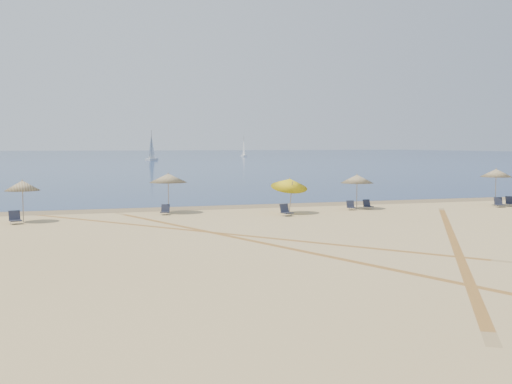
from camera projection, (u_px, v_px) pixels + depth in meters
ground at (443, 281)px, 19.13m from camera, size 160.00×160.00×0.00m
ocean at (99, 156)px, 233.56m from camera, size 500.00×500.00×0.00m
wet_sand at (239, 206)px, 42.00m from camera, size 500.00×500.00×0.00m
umbrella_1 at (22, 186)px, 33.35m from camera, size 1.90×1.90×2.36m
umbrella_2 at (168, 178)px, 37.82m from camera, size 2.34×2.34×2.53m
umbrella_3 at (289, 183)px, 37.47m from camera, size 2.26×2.33×2.47m
umbrella_4 at (357, 179)px, 40.27m from camera, size 2.18×2.18×2.34m
umbrella_5 at (496, 173)px, 42.12m from camera, size 2.14×2.14×2.64m
chair_2 at (15, 218)px, 32.77m from camera, size 0.75×0.82×0.71m
chair_3 at (165, 210)px, 37.08m from camera, size 0.68×0.73×0.62m
chair_4 at (286, 211)px, 36.49m from camera, size 0.75×0.82×0.71m
chair_5 at (351, 206)px, 39.80m from camera, size 0.58×0.65×0.60m
chair_6 at (368, 205)px, 40.41m from camera, size 0.57×0.65×0.62m
chair_7 at (499, 203)px, 41.55m from camera, size 0.71×0.78×0.68m
chair_8 at (510, 202)px, 42.20m from camera, size 0.79×0.84×0.68m
sailboat_0 at (244, 150)px, 214.68m from camera, size 1.62×5.01×7.34m
sailboat_1 at (152, 151)px, 161.19m from camera, size 3.93×5.34×8.03m
tire_tracks at (303, 238)px, 27.74m from camera, size 49.51×46.08×0.00m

